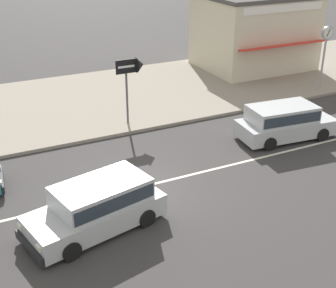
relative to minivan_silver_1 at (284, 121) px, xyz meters
The scene contains 8 objects.
ground_plane 7.89m from the minivan_silver_1, behind, with size 160.00×160.00×0.00m, color #383535.
lane_centre_stripe 7.89m from the minivan_silver_1, behind, with size 50.40×0.14×0.01m, color silver.
kerb_strip 11.50m from the minivan_silver_1, 132.55° to the left, with size 68.00×10.00×0.15m, color gray.
minivan_silver_1 is the anchor object (origin of this frame).
minivan_silver_2 10.14m from the minivan_silver_1, 163.27° to the right, with size 4.74×2.76×1.56m.
street_clock 7.92m from the minivan_silver_1, 35.42° to the left, with size 0.72×0.22×3.57m.
arrow_signboard 7.15m from the minivan_silver_1, 139.77° to the left, with size 1.37×0.71×3.14m.
shopfront_corner_warung 11.53m from the minivan_silver_1, 61.49° to the left, with size 6.94×6.25×4.73m.
Camera 1 is at (-5.49, -13.87, 8.81)m, focal length 50.00 mm.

